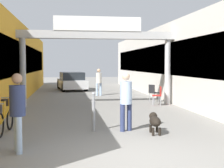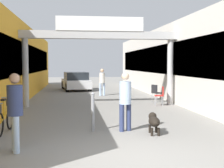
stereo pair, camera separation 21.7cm
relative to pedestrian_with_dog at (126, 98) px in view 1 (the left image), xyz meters
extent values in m
plane|color=gray|center=(-0.26, -2.55, -0.96)|extent=(80.00, 80.00, 0.00)
cube|color=black|center=(-3.88, 8.45, 1.23)|extent=(0.04, 23.40, 1.59)
cube|color=beige|center=(4.84, 8.45, 1.03)|extent=(3.00, 26.00, 3.99)
cube|color=black|center=(3.36, 8.45, 1.23)|extent=(0.04, 23.40, 1.59)
cylinder|color=#B2B2B2|center=(-3.61, 5.57, 0.58)|extent=(0.28, 0.28, 3.08)
cylinder|color=#B2B2B2|center=(3.09, 5.57, 0.58)|extent=(0.28, 0.28, 3.08)
cube|color=#B2B2B2|center=(-0.26, 5.57, 2.29)|extent=(7.40, 0.44, 0.35)
cube|color=white|center=(-0.26, 5.37, 2.78)|extent=(3.96, 0.10, 0.64)
cylinder|color=navy|center=(-0.11, -0.05, -0.57)|extent=(0.18, 0.18, 0.78)
cylinder|color=navy|center=(0.11, 0.05, -0.57)|extent=(0.18, 0.18, 0.78)
cylinder|color=#A5BFE0|center=(0.00, 0.00, 0.15)|extent=(0.45, 0.45, 0.65)
sphere|color=beige|center=(0.00, 0.00, 0.61)|extent=(0.29, 0.29, 0.22)
cylinder|color=#A5BFE0|center=(-2.71, -1.93, -0.56)|extent=(0.17, 0.17, 0.81)
cylinder|color=#A5BFE0|center=(-2.77, -1.70, -0.56)|extent=(0.17, 0.17, 0.81)
cylinder|color=navy|center=(-2.74, -1.82, 0.18)|extent=(0.42, 0.42, 0.67)
sphere|color=tan|center=(-2.74, -1.82, 0.65)|extent=(0.28, 0.28, 0.23)
cylinder|color=#A5BFE0|center=(0.15, 10.15, -0.58)|extent=(0.17, 0.17, 0.76)
cylinder|color=#A5BFE0|center=(0.38, 10.22, -0.58)|extent=(0.17, 0.17, 0.76)
cylinder|color=silver|center=(0.26, 10.19, 0.12)|extent=(0.42, 0.42, 0.63)
sphere|color=tan|center=(0.26, 10.19, 0.57)|extent=(0.27, 0.27, 0.22)
ellipsoid|color=black|center=(0.72, -0.51, -0.61)|extent=(0.37, 0.71, 0.27)
sphere|color=black|center=(0.75, -0.21, -0.51)|extent=(0.25, 0.25, 0.23)
sphere|color=white|center=(0.74, -0.31, -0.62)|extent=(0.18, 0.18, 0.16)
cylinder|color=black|center=(0.65, -0.30, -0.85)|extent=(0.08, 0.08, 0.22)
cylinder|color=black|center=(0.83, -0.32, -0.85)|extent=(0.08, 0.08, 0.22)
cylinder|color=black|center=(0.61, -0.71, -0.85)|extent=(0.08, 0.08, 0.22)
cylinder|color=black|center=(0.79, -0.72, -0.85)|extent=(0.08, 0.08, 0.22)
torus|color=black|center=(-3.33, 0.63, -0.63)|extent=(0.10, 0.67, 0.67)
torus|color=black|center=(-3.41, -0.39, -0.63)|extent=(0.10, 0.67, 0.67)
cube|color=gold|center=(-3.37, 0.12, -0.45)|extent=(0.10, 0.94, 0.34)
cylinder|color=gold|center=(-3.38, 0.00, -0.23)|extent=(0.03, 0.03, 0.42)
cube|color=black|center=(-3.38, 0.00, -0.01)|extent=(0.12, 0.23, 0.05)
cylinder|color=gold|center=(-3.34, 0.57, -0.25)|extent=(0.03, 0.03, 0.46)
cylinder|color=gray|center=(-3.34, 0.57, -0.01)|extent=(0.46, 0.06, 0.03)
cube|color=#332D28|center=(-3.33, 0.77, -0.17)|extent=(0.25, 0.22, 0.20)
cylinder|color=gray|center=(-0.93, 0.10, -0.44)|extent=(0.10, 0.10, 1.05)
sphere|color=gray|center=(-0.93, 0.10, 0.11)|extent=(0.10, 0.10, 0.10)
cylinder|color=gray|center=(2.26, 5.11, -0.74)|extent=(0.04, 0.04, 0.45)
cylinder|color=gray|center=(2.33, 5.44, -0.74)|extent=(0.04, 0.04, 0.45)
cylinder|color=gray|center=(2.59, 5.04, -0.74)|extent=(0.04, 0.04, 0.45)
cylinder|color=gray|center=(2.66, 5.38, -0.74)|extent=(0.04, 0.04, 0.45)
cube|color=#B2231E|center=(2.46, 5.24, -0.49)|extent=(0.47, 0.47, 0.04)
cube|color=#B2231E|center=(2.64, 5.21, -0.27)|extent=(0.12, 0.40, 0.40)
cylinder|color=gray|center=(2.78, 6.76, -0.74)|extent=(0.04, 0.04, 0.45)
cylinder|color=gray|center=(2.94, 6.46, -0.74)|extent=(0.04, 0.04, 0.45)
cylinder|color=gray|center=(2.48, 6.60, -0.74)|extent=(0.04, 0.04, 0.45)
cylinder|color=gray|center=(2.64, 6.30, -0.74)|extent=(0.04, 0.04, 0.45)
cube|color=black|center=(2.71, 6.53, -0.49)|extent=(0.54, 0.54, 0.04)
cube|color=black|center=(2.55, 6.44, -0.27)|extent=(0.23, 0.37, 0.40)
cube|color=silver|center=(-1.31, 14.59, -0.48)|extent=(2.25, 4.19, 0.60)
cube|color=#1E2328|center=(-1.29, 14.44, 0.09)|extent=(1.85, 2.39, 0.55)
cylinder|color=black|center=(-2.29, 15.92, -0.66)|extent=(0.28, 0.62, 0.60)
cylinder|color=black|center=(-0.71, 16.13, -0.66)|extent=(0.28, 0.62, 0.60)
cylinder|color=black|center=(-1.91, 13.05, -0.66)|extent=(0.28, 0.62, 0.60)
cylinder|color=black|center=(-0.34, 13.25, -0.66)|extent=(0.28, 0.62, 0.60)
camera|label=1|loc=(-1.68, -8.74, 0.97)|focal=50.00mm
camera|label=2|loc=(-1.47, -8.77, 0.97)|focal=50.00mm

